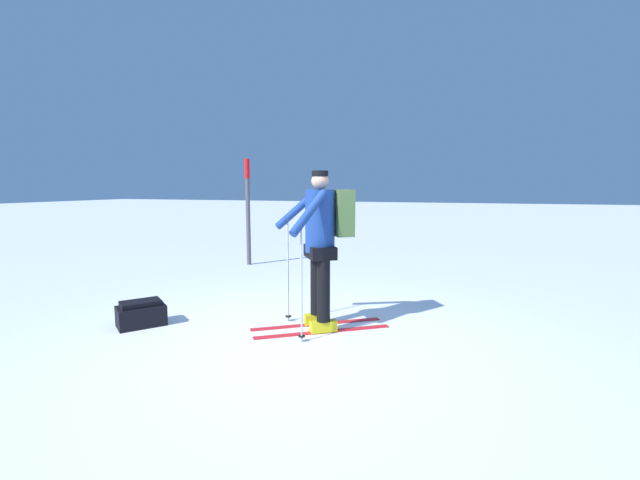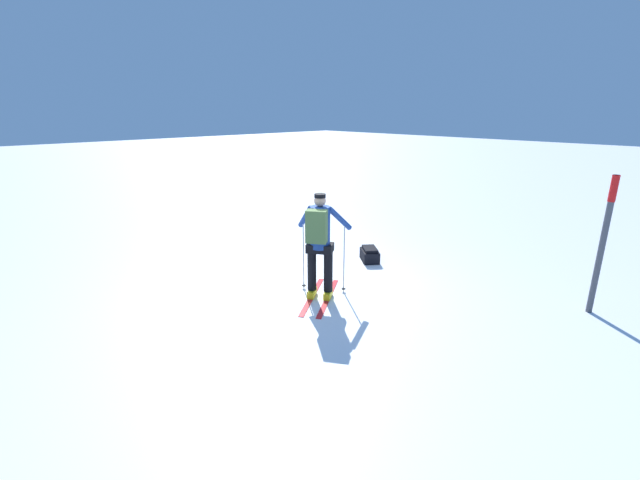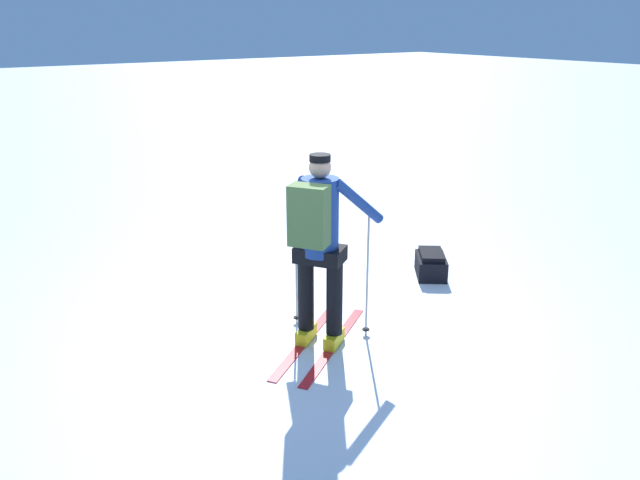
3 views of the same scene
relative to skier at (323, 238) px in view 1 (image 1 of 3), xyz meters
name	(u,v)px [view 1 (image 1 of 3)]	position (x,y,z in m)	size (l,w,h in m)	color
ground_plane	(301,339)	(-0.42, 0.11, -1.06)	(80.00, 80.00, 0.00)	white
skier	(323,238)	(0.00, 0.00, 0.00)	(1.22, 1.51, 1.80)	red
dropped_backpack	(141,314)	(-0.60, 2.05, -0.91)	(0.62, 0.58, 0.30)	black
trail_marker	(248,204)	(3.35, 2.74, 0.21)	(0.10, 0.10, 2.19)	#4C4C51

